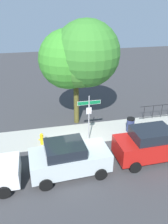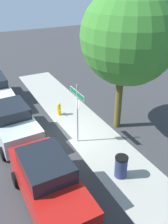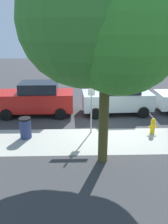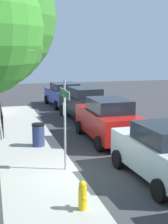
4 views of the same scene
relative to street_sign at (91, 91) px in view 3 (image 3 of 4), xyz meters
name	(u,v)px [view 3 (image 3 of 4)]	position (x,y,z in m)	size (l,w,h in m)	color
ground_plane	(100,129)	(-0.48, -0.40, -2.08)	(60.00, 60.00, 0.00)	#38383A
sidewalk_strip	(59,141)	(1.52, 0.90, -2.08)	(24.00, 2.60, 0.00)	#A7A79C
street_sign	(91,91)	(0.00, 0.00, 0.00)	(1.43, 0.07, 3.09)	#9EA0A5
shade_tree	(103,30)	(-0.20, 2.45, 2.68)	(5.30, 4.50, 7.23)	#49441D
car_silver	(118,98)	(-1.72, -2.78, -1.16)	(4.12, 2.21, 1.82)	silver
car_red	(36,99)	(3.07, -2.62, -1.11)	(4.42, 2.03, 1.94)	#B31813
fire_hydrant	(153,126)	(-2.97, 0.20, -1.70)	(0.42, 0.22, 0.78)	yellow
trash_bin	(25,128)	(3.06, 0.50, -1.59)	(0.55, 0.55, 0.98)	navy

